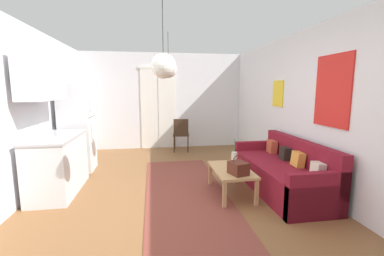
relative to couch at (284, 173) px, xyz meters
name	(u,v)px	position (x,y,z in m)	size (l,w,h in m)	color
ground_plane	(178,211)	(-1.77, -0.36, -0.33)	(4.95, 8.16, 0.10)	brown
wall_back	(163,101)	(-1.77, 3.47, 1.01)	(4.55, 0.13, 2.61)	silver
wall_right	(329,112)	(0.46, -0.36, 1.02)	(0.12, 7.76, 2.61)	silver
area_rug	(186,192)	(-1.59, 0.14, -0.28)	(1.25, 3.57, 0.01)	brown
couch	(284,173)	(0.00, 0.00, 0.00)	(0.83, 2.03, 0.83)	maroon
coffee_table	(231,172)	(-0.89, -0.03, 0.08)	(0.55, 0.95, 0.41)	tan
bamboo_vase	(234,158)	(-0.79, 0.16, 0.24)	(0.09, 0.09, 0.43)	beige
handbag	(238,168)	(-0.88, -0.30, 0.23)	(0.29, 0.31, 0.29)	#512319
refrigerator	(77,128)	(-3.57, 1.63, 0.59)	(0.60, 0.60, 1.74)	white
kitchen_counter	(54,142)	(-3.61, 0.50, 0.54)	(0.61, 1.31, 2.14)	silver
accent_chair	(181,133)	(-1.35, 2.86, 0.21)	(0.47, 0.45, 0.88)	#382619
pendant_lamp_near	(163,66)	(-1.95, -0.73, 1.61)	(0.28, 0.28, 0.86)	black
pendant_lamp_far	(168,70)	(-1.79, 0.88, 1.69)	(0.29, 0.29, 0.78)	black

